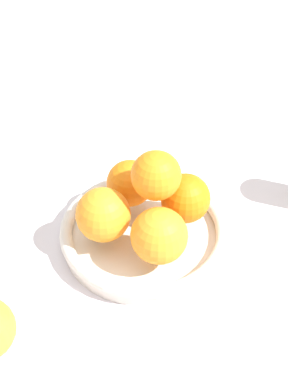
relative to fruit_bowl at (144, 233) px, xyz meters
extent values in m
plane|color=silver|center=(0.00, 0.00, -0.02)|extent=(4.00, 4.00, 0.00)
cylinder|color=silver|center=(0.00, 0.00, -0.01)|extent=(0.26, 0.26, 0.02)
torus|color=silver|center=(0.00, 0.00, 0.01)|extent=(0.27, 0.27, 0.02)
sphere|color=orange|center=(0.06, -0.03, 0.06)|extent=(0.08, 0.08, 0.08)
sphere|color=orange|center=(0.02, 0.06, 0.06)|extent=(0.08, 0.08, 0.08)
sphere|color=orange|center=(-0.06, 0.03, 0.06)|extent=(0.08, 0.08, 0.08)
sphere|color=orange|center=(-0.03, -0.06, 0.06)|extent=(0.08, 0.08, 0.08)
sphere|color=orange|center=(0.01, -0.01, 0.12)|extent=(0.07, 0.07, 0.07)
camera|label=1|loc=(-0.39, -0.44, 0.62)|focal=50.00mm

